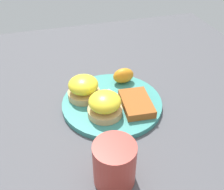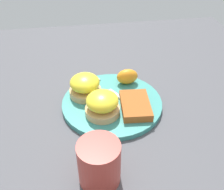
{
  "view_description": "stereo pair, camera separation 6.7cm",
  "coord_description": "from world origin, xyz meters",
  "px_view_note": "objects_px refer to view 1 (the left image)",
  "views": [
    {
      "loc": [
        -0.51,
        0.15,
        0.44
      ],
      "look_at": [
        0.0,
        0.0,
        0.03
      ],
      "focal_mm": 42.0,
      "sensor_mm": 36.0,
      "label": 1
    },
    {
      "loc": [
        -0.53,
        0.08,
        0.44
      ],
      "look_at": [
        0.0,
        0.0,
        0.03
      ],
      "focal_mm": 42.0,
      "sensor_mm": 36.0,
      "label": 2
    }
  ],
  "objects_px": {
    "cup": "(114,163)",
    "fork": "(105,89)",
    "orange_wedge": "(123,76)",
    "hashbrown_patty": "(136,103)",
    "sandwich_benedict_left": "(84,88)",
    "sandwich_benedict_right": "(105,105)"
  },
  "relations": [
    {
      "from": "sandwich_benedict_left",
      "to": "fork",
      "type": "height_order",
      "value": "sandwich_benedict_left"
    },
    {
      "from": "cup",
      "to": "fork",
      "type": "bearing_deg",
      "value": -11.37
    },
    {
      "from": "sandwich_benedict_left",
      "to": "sandwich_benedict_right",
      "type": "relative_size",
      "value": 1.0
    },
    {
      "from": "sandwich_benedict_right",
      "to": "orange_wedge",
      "type": "bearing_deg",
      "value": -35.91
    },
    {
      "from": "sandwich_benedict_left",
      "to": "orange_wedge",
      "type": "height_order",
      "value": "sandwich_benedict_left"
    },
    {
      "from": "orange_wedge",
      "to": "cup",
      "type": "height_order",
      "value": "cup"
    },
    {
      "from": "hashbrown_patty",
      "to": "cup",
      "type": "bearing_deg",
      "value": 147.96
    },
    {
      "from": "sandwich_benedict_right",
      "to": "hashbrown_patty",
      "type": "bearing_deg",
      "value": -85.95
    },
    {
      "from": "hashbrown_patty",
      "to": "orange_wedge",
      "type": "relative_size",
      "value": 1.79
    },
    {
      "from": "orange_wedge",
      "to": "fork",
      "type": "xyz_separation_m",
      "value": [
        -0.02,
        0.06,
        -0.02
      ]
    },
    {
      "from": "fork",
      "to": "orange_wedge",
      "type": "bearing_deg",
      "value": -70.73
    },
    {
      "from": "sandwich_benedict_left",
      "to": "cup",
      "type": "relative_size",
      "value": 0.76
    },
    {
      "from": "hashbrown_patty",
      "to": "fork",
      "type": "relative_size",
      "value": 0.58
    },
    {
      "from": "fork",
      "to": "cup",
      "type": "height_order",
      "value": "cup"
    },
    {
      "from": "hashbrown_patty",
      "to": "sandwich_benedict_right",
      "type": "bearing_deg",
      "value": 94.05
    },
    {
      "from": "hashbrown_patty",
      "to": "cup",
      "type": "height_order",
      "value": "cup"
    },
    {
      "from": "orange_wedge",
      "to": "fork",
      "type": "distance_m",
      "value": 0.07
    },
    {
      "from": "sandwich_benedict_left",
      "to": "sandwich_benedict_right",
      "type": "xyz_separation_m",
      "value": [
        -0.08,
        -0.04,
        0.0
      ]
    },
    {
      "from": "hashbrown_patty",
      "to": "fork",
      "type": "bearing_deg",
      "value": 32.0
    },
    {
      "from": "sandwich_benedict_left",
      "to": "orange_wedge",
      "type": "xyz_separation_m",
      "value": [
        0.04,
        -0.12,
        -0.01
      ]
    },
    {
      "from": "sandwich_benedict_right",
      "to": "orange_wedge",
      "type": "xyz_separation_m",
      "value": [
        0.12,
        -0.09,
        -0.01
      ]
    },
    {
      "from": "fork",
      "to": "cup",
      "type": "xyz_separation_m",
      "value": [
        -0.27,
        0.05,
        0.03
      ]
    }
  ]
}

